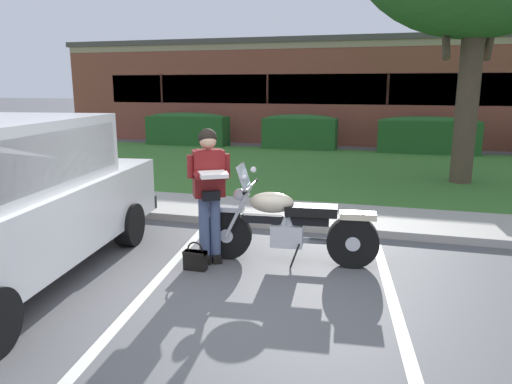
% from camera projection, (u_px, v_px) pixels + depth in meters
% --- Properties ---
extents(ground_plane, '(140.00, 140.00, 0.00)m').
position_uv_depth(ground_plane, '(238.00, 305.00, 4.96)').
color(ground_plane, '#565659').
extents(curb_strip, '(60.00, 0.20, 0.12)m').
position_uv_depth(curb_strip, '(293.00, 226.00, 7.58)').
color(curb_strip, '#ADA89E').
rests_on(curb_strip, ground).
extents(concrete_walk, '(60.00, 1.50, 0.08)m').
position_uv_depth(concrete_walk, '(302.00, 213.00, 8.38)').
color(concrete_walk, '#ADA89E').
rests_on(concrete_walk, ground).
extents(grass_lawn, '(60.00, 7.90, 0.06)m').
position_uv_depth(grass_lawn, '(335.00, 170.00, 12.80)').
color(grass_lawn, '#3D752D').
rests_on(grass_lawn, ground).
extents(stall_stripe_0, '(0.67, 4.38, 0.01)m').
position_uv_depth(stall_stripe_0, '(152.00, 286.00, 5.44)').
color(stall_stripe_0, silver).
rests_on(stall_stripe_0, ground).
extents(stall_stripe_1, '(0.67, 4.38, 0.01)m').
position_uv_depth(stall_stripe_1, '(397.00, 316.00, 4.73)').
color(stall_stripe_1, silver).
rests_on(stall_stripe_1, ground).
extents(motorcycle, '(2.24, 0.82, 1.26)m').
position_uv_depth(motorcycle, '(295.00, 226.00, 6.07)').
color(motorcycle, black).
rests_on(motorcycle, ground).
extents(rider_person, '(0.60, 0.67, 1.70)m').
position_uv_depth(rider_person, '(209.00, 185.00, 5.97)').
color(rider_person, black).
rests_on(rider_person, ground).
extents(handbag, '(0.28, 0.13, 0.36)m').
position_uv_depth(handbag, '(195.00, 258.00, 5.90)').
color(handbag, black).
rests_on(handbag, ground).
extents(hedge_left, '(3.03, 0.90, 1.24)m').
position_uv_depth(hedge_left, '(188.00, 128.00, 17.95)').
color(hedge_left, '#235623').
rests_on(hedge_left, ground).
extents(hedge_center_left, '(2.54, 0.90, 1.24)m').
position_uv_depth(hedge_center_left, '(300.00, 131.00, 16.82)').
color(hedge_center_left, '#235623').
rests_on(hedge_center_left, ground).
extents(hedge_center_right, '(3.16, 0.90, 1.24)m').
position_uv_depth(hedge_center_right, '(428.00, 135.00, 15.69)').
color(hedge_center_right, '#235623').
rests_on(hedge_center_right, ground).
extents(brick_building, '(26.35, 11.00, 3.99)m').
position_uv_depth(brick_building, '(390.00, 90.00, 22.27)').
color(brick_building, brown).
rests_on(brick_building, ground).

